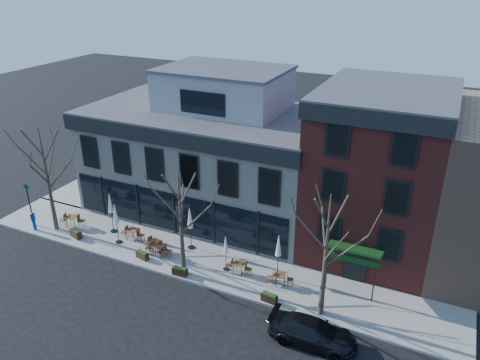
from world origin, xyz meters
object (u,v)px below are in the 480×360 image
at_px(parked_sedan, 313,332).
at_px(umbrella_0, 110,205).
at_px(call_box, 34,220).
at_px(cafe_set_0, 72,220).

distance_m(parked_sedan, umbrella_0, 17.26).
bearing_deg(parked_sedan, call_box, 83.09).
bearing_deg(umbrella_0, call_box, -157.06).
bearing_deg(parked_sedan, cafe_set_0, 77.96).
xyz_separation_m(call_box, umbrella_0, (5.43, 2.30, 1.37)).
height_order(call_box, umbrella_0, umbrella_0).
relative_size(call_box, umbrella_0, 0.49).
relative_size(cafe_set_0, umbrella_0, 0.65).
bearing_deg(cafe_set_0, parked_sedan, -10.70).
distance_m(parked_sedan, call_box, 22.13).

